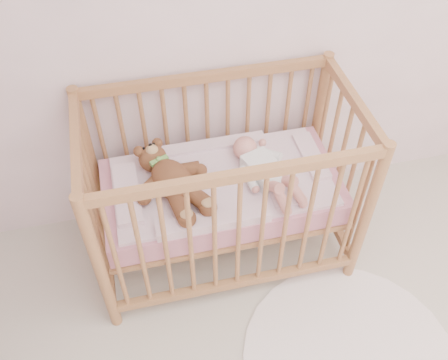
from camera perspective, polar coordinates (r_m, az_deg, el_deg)
name	(u,v)px	position (r m, az deg, el deg)	size (l,w,h in m)	color
crib	(222,189)	(2.60, -0.25, -1.02)	(1.36, 0.76, 1.00)	#B1754B
mattress	(222,191)	(2.61, -0.25, -1.24)	(1.22, 0.62, 0.13)	pink
blanket	(222,181)	(2.55, -0.25, -0.12)	(1.10, 0.58, 0.06)	pink
baby	(263,167)	(2.53, 4.47, 1.50)	(0.27, 0.56, 0.14)	silver
teddy_bear	(172,181)	(2.45, -5.91, -0.08)	(0.41, 0.58, 0.16)	brown
rug	(351,359)	(2.71, 14.28, -19.21)	(1.07, 1.07, 0.01)	silver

